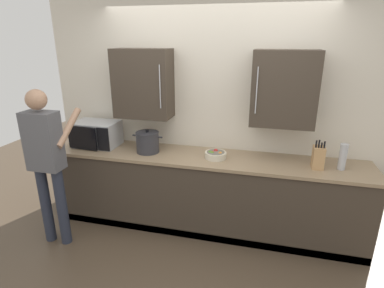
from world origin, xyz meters
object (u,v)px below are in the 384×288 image
(fruit_bowl, at_px, (216,155))
(knife_block, at_px, (318,157))
(stock_pot, at_px, (148,142))
(person_figure, at_px, (46,156))
(thermos_flask, at_px, (343,157))
(microwave_oven, at_px, (95,134))

(fruit_bowl, bearing_deg, knife_block, -0.69)
(stock_pot, xyz_separation_m, person_figure, (-0.85, -0.65, -0.01))
(fruit_bowl, xyz_separation_m, thermos_flask, (1.28, 0.01, 0.09))
(stock_pot, bearing_deg, microwave_oven, 174.98)
(microwave_oven, distance_m, fruit_bowl, 1.52)
(microwave_oven, bearing_deg, knife_block, -1.64)
(stock_pot, distance_m, thermos_flask, 2.08)
(thermos_flask, bearing_deg, fruit_bowl, -179.77)
(knife_block, bearing_deg, stock_pot, 179.67)
(microwave_oven, distance_m, thermos_flask, 2.80)
(person_figure, bearing_deg, stock_pot, 37.52)
(knife_block, bearing_deg, microwave_oven, 178.36)
(thermos_flask, bearing_deg, knife_block, -175.59)
(fruit_bowl, xyz_separation_m, person_figure, (-1.65, -0.65, 0.07))
(person_figure, bearing_deg, thermos_flask, 12.69)
(microwave_oven, height_order, thermos_flask, microwave_oven)
(microwave_oven, bearing_deg, thermos_flask, -1.14)
(person_figure, bearing_deg, microwave_oven, 79.44)
(knife_block, distance_m, fruit_bowl, 1.06)
(stock_pot, xyz_separation_m, knife_block, (1.85, -0.01, -0.01))
(thermos_flask, xyz_separation_m, person_figure, (-2.93, -0.66, -0.02))
(stock_pot, height_order, fruit_bowl, stock_pot)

